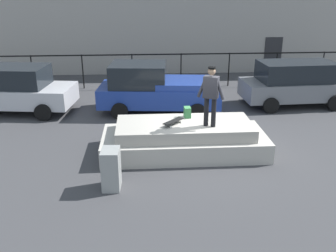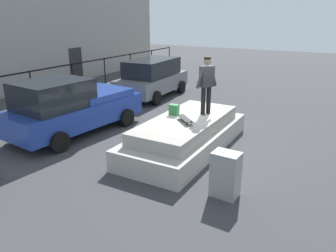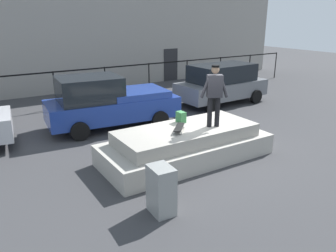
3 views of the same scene
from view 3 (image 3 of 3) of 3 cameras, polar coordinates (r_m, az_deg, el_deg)
name	(u,v)px [view 3 (image 3 of 3)]	position (r m, az deg, el deg)	size (l,w,h in m)	color
ground_plane	(203,153)	(10.28, 6.02, -4.63)	(60.00, 60.00, 0.00)	#38383A
concrete_ledge	(186,145)	(9.70, 3.13, -3.20)	(4.96, 2.11, 0.96)	#ADA89E
skateboarder	(214,92)	(9.42, 7.92, 5.79)	(0.77, 0.43, 1.75)	black
skateboard	(179,127)	(9.21, 1.92, -0.23)	(0.68, 0.71, 0.12)	black
backpack	(181,117)	(9.93, 2.23, 1.54)	(0.28, 0.20, 0.33)	#33723F
car_blue_pickup_mid	(108,102)	(12.56, -10.12, 4.08)	(4.94, 2.51, 1.94)	navy
car_grey_hatchback_far	(222,83)	(16.00, 9.15, 7.24)	(4.45, 2.27, 1.84)	slate
utility_box	(161,190)	(7.11, -1.15, -10.88)	(0.44, 0.60, 1.06)	gray
fence_row	(105,77)	(16.41, -10.70, 8.28)	(24.06, 0.06, 1.67)	black
warehouse_building	(62,22)	(22.43, -17.67, 16.50)	(28.55, 7.70, 7.13)	gray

